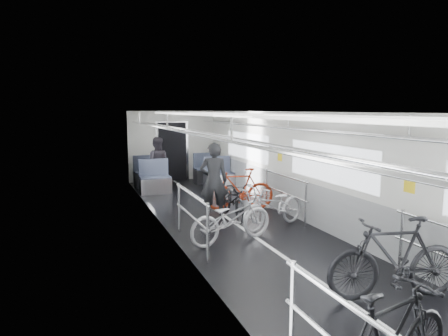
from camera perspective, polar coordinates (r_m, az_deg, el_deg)
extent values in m
cube|color=black|center=(7.64, 5.28, -10.34)|extent=(3.00, 14.00, 0.01)
cube|color=white|center=(7.24, 5.54, 7.94)|extent=(3.00, 14.00, 0.02)
cube|color=silver|center=(6.83, -5.97, -2.23)|extent=(0.02, 14.00, 2.40)
cube|color=silver|center=(8.12, 14.95, -0.77)|extent=(0.02, 14.00, 2.40)
cube|color=silver|center=(13.92, -7.43, 3.15)|extent=(3.00, 0.02, 2.40)
cube|color=white|center=(7.64, 5.28, -10.32)|extent=(0.08, 13.80, 0.01)
cube|color=gray|center=(7.01, -5.64, -8.25)|extent=(0.01, 13.90, 0.90)
cube|color=gray|center=(8.25, 14.58, -5.94)|extent=(0.01, 13.90, 0.90)
cube|color=white|center=(6.80, -5.75, -0.55)|extent=(0.01, 10.80, 0.75)
cube|color=white|center=(8.07, 14.83, 0.61)|extent=(0.01, 10.80, 0.75)
cube|color=white|center=(7.02, 1.47, 7.47)|extent=(0.14, 13.40, 0.05)
cube|color=white|center=(7.50, 9.33, 7.42)|extent=(0.14, 13.40, 0.05)
cube|color=black|center=(13.89, -7.36, 2.31)|extent=(0.95, 0.10, 2.00)
imported|color=#B8B7BD|center=(7.43, 1.05, -7.18)|extent=(1.83, 0.96, 0.91)
imported|color=black|center=(5.71, 23.23, -11.78)|extent=(1.90, 0.93, 1.10)
imported|color=silver|center=(8.38, 7.20, -5.45)|extent=(1.85, 1.16, 0.92)
imported|color=#9C2B13|center=(9.80, 2.21, -3.03)|extent=(1.77, 0.81, 1.03)
imported|color=black|center=(9.10, 1.36, -4.50)|extent=(0.72, 1.66, 0.85)
imported|color=black|center=(8.95, -1.48, -1.84)|extent=(0.71, 0.56, 1.73)
imported|color=#2E2A31|center=(12.58, -9.56, 0.74)|extent=(0.94, 0.83, 1.61)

